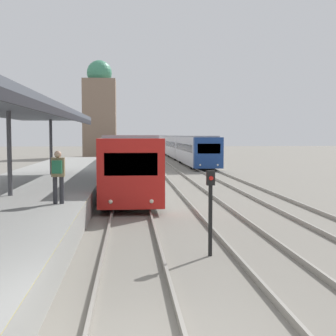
% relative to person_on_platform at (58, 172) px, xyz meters
% --- Properties ---
extents(platform_canopy, '(4.00, 22.30, 3.20)m').
position_rel_person_on_platform_xyz_m(platform_canopy, '(-1.97, 2.21, 2.09)').
color(platform_canopy, '#4C515B').
rests_on(platform_canopy, station_platform).
extents(person_on_platform, '(0.40, 0.40, 1.66)m').
position_rel_person_on_platform_xyz_m(person_on_platform, '(0.00, 0.00, 0.00)').
color(person_on_platform, '#2D2D33').
rests_on(person_on_platform, station_platform).
extents(train_near, '(2.53, 62.03, 3.00)m').
position_rel_person_on_platform_xyz_m(train_near, '(2.28, 33.38, -0.17)').
color(train_near, red).
rests_on(train_near, ground_plane).
extents(train_far, '(2.44, 44.08, 2.94)m').
position_rel_person_on_platform_xyz_m(train_far, '(8.73, 44.94, -0.20)').
color(train_far, navy).
rests_on(train_far, ground_plane).
extents(signal_post_near, '(0.20, 0.21, 2.13)m').
position_rel_person_on_platform_xyz_m(signal_post_near, '(4.21, -3.41, -0.54)').
color(signal_post_near, black).
rests_on(signal_post_near, ground_plane).
extents(distant_domed_building, '(4.40, 4.40, 13.14)m').
position_rel_person_on_platform_xyz_m(distant_domed_building, '(-1.71, 50.07, 4.41)').
color(distant_domed_building, '#89705B').
rests_on(distant_domed_building, ground_plane).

